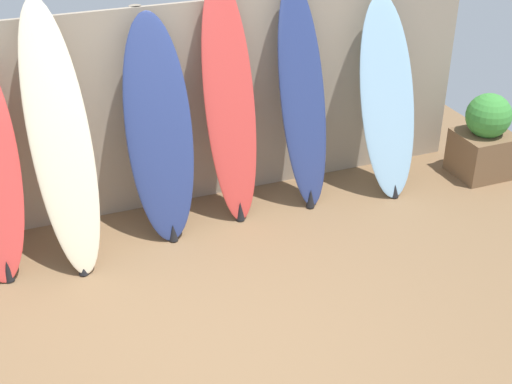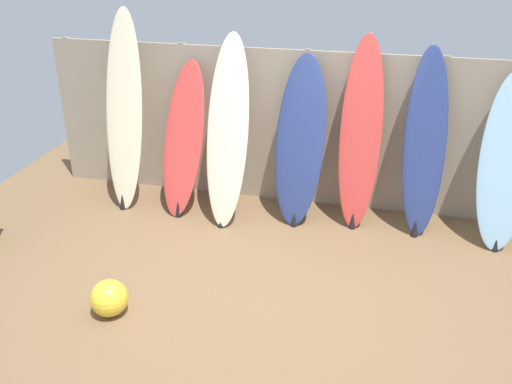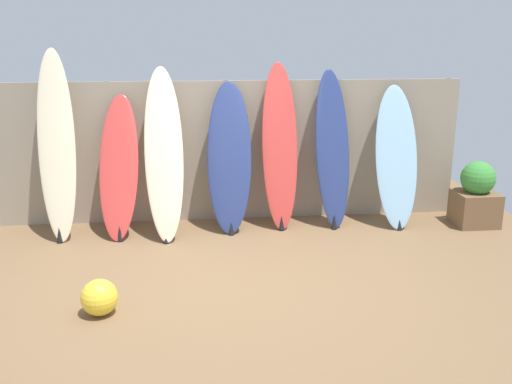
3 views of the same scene
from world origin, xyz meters
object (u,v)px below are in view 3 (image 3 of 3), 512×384
Objects in this scene: surfboard_cream_0 at (57,147)px; surfboard_navy_5 at (332,150)px; surfboard_skyblue_6 at (396,158)px; surfboard_red_1 at (119,168)px; surfboard_navy_3 at (229,159)px; beach_ball at (99,297)px; planter_box at (476,196)px; surfboard_cream_2 at (164,154)px; surfboard_red_4 at (280,148)px.

surfboard_navy_5 is (3.31, 0.09, -0.13)m from surfboard_cream_0.
surfboard_cream_0 is 1.27× the size of surfboard_skyblue_6.
surfboard_cream_0 is at bearing -179.78° from surfboard_skyblue_6.
surfboard_skyblue_6 is at bearing 0.41° from surfboard_red_1.
beach_ball is at bearing -120.74° from surfboard_navy_3.
surfboard_cream_0 reaches higher than surfboard_navy_3.
beach_ball is at bearing -155.90° from planter_box.
planter_box is at bearing -1.82° from surfboard_red_1.
surfboard_red_1 reaches higher than beach_ball.
surfboard_cream_2 reaches higher than surfboard_red_1.
surfboard_cream_2 is at bearing -175.18° from surfboard_navy_5.
surfboard_navy_3 is 0.89× the size of surfboard_red_4.
planter_box is at bearing -7.65° from surfboard_navy_5.
surfboard_red_4 is (1.95, 0.11, 0.18)m from surfboard_red_1.
surfboard_cream_2 is at bearing -172.52° from surfboard_navy_3.
surfboard_cream_2 is at bearing -3.70° from surfboard_cream_0.
surfboard_navy_3 is at bearing 7.48° from surfboard_cream_2.
planter_box is at bearing 24.10° from beach_ball.
surfboard_skyblue_6 is at bearing 170.79° from planter_box.
surfboard_red_1 is 2.02× the size of planter_box.
surfboard_red_4 is 2.57m from planter_box.
surfboard_cream_2 is 0.98× the size of surfboard_red_4.
surfboard_skyblue_6 is at bearing -3.37° from surfboard_red_4.
surfboard_navy_3 is 0.93× the size of surfboard_navy_5.
surfboard_cream_0 is at bearing 109.60° from beach_ball.
surfboard_cream_2 reaches higher than surfboard_skyblue_6.
surfboard_cream_2 is 2.42× the size of planter_box.
surfboard_navy_3 is at bearing -176.79° from surfboard_navy_5.
surfboard_navy_3 is at bearing 1.34° from surfboard_red_1.
surfboard_navy_3 is 5.64× the size of beach_ball.
surfboard_red_4 reaches higher than planter_box.
beach_ball is (-1.27, -2.13, -0.74)m from surfboard_navy_3.
surfboard_navy_5 is at bearing 4.82° from surfboard_cream_2.
surfboard_cream_2 is 2.25m from beach_ball.
surfboard_navy_3 is 1.30m from surfboard_navy_5.
planter_box is (5.13, -0.15, -0.71)m from surfboard_cream_0.
planter_box is (2.48, -0.25, -0.61)m from surfboard_red_4.
beach_ball is (0.05, -2.10, -0.65)m from surfboard_red_1.
surfboard_red_1 is 2.62m from surfboard_navy_5.
surfboard_navy_3 is at bearing -172.80° from surfboard_red_4.
surfboard_navy_3 reaches higher than surfboard_red_1.
planter_box is at bearing -9.21° from surfboard_skyblue_6.
surfboard_cream_0 is 4.12m from surfboard_skyblue_6.
surfboard_cream_2 is (0.54, -0.07, 0.18)m from surfboard_red_1.
surfboard_navy_5 is at bearing 174.36° from surfboard_skyblue_6.
surfboard_cream_0 is 1.22× the size of surfboard_navy_3.
surfboard_red_1 is 0.82× the size of surfboard_red_4.
surfboard_cream_0 reaches higher than surfboard_red_1.
surfboard_cream_2 is at bearing 178.98° from planter_box.
surfboard_red_1 is at bearing 172.52° from surfboard_cream_2.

